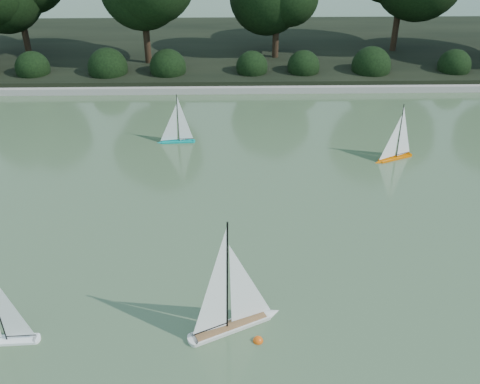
# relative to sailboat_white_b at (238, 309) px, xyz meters

# --- Properties ---
(ground) EXTENTS (80.00, 80.00, 0.00)m
(ground) POSITION_rel_sailboat_white_b_xyz_m (0.41, 0.21, -0.30)
(ground) COLOR #3B4E2E
(ground) RESTS_ON ground
(pond_coping) EXTENTS (40.00, 0.35, 0.18)m
(pond_coping) POSITION_rel_sailboat_white_b_xyz_m (0.41, 9.21, -0.21)
(pond_coping) COLOR gray
(pond_coping) RESTS_ON ground
(far_bank) EXTENTS (40.00, 8.00, 0.30)m
(far_bank) POSITION_rel_sailboat_white_b_xyz_m (0.41, 13.21, -0.15)
(far_bank) COLOR black
(far_bank) RESTS_ON ground
(shrub_hedge) EXTENTS (29.10, 1.10, 1.10)m
(shrub_hedge) POSITION_rel_sailboat_white_b_xyz_m (0.41, 10.11, 0.15)
(shrub_hedge) COLOR black
(shrub_hedge) RESTS_ON ground
(sailboat_white_b) EXTENTS (1.34, 0.78, 1.91)m
(sailboat_white_b) POSITION_rel_sailboat_white_b_xyz_m (0.00, 0.00, 0.00)
(sailboat_white_b) COLOR silver
(sailboat_white_b) RESTS_ON ground
(sailboat_orange) EXTENTS (0.94, 0.51, 1.33)m
(sailboat_orange) POSITION_rel_sailboat_white_b_xyz_m (3.47, 4.93, -0.09)
(sailboat_orange) COLOR #DF5F00
(sailboat_orange) RESTS_ON ground
(sailboat_teal) EXTENTS (0.90, 0.19, 1.23)m
(sailboat_teal) POSITION_rel_sailboat_white_b_xyz_m (-1.36, 5.90, -0.10)
(sailboat_teal) COLOR #049087
(sailboat_teal) RESTS_ON ground
(race_buoy) EXTENTS (0.14, 0.14, 0.14)m
(race_buoy) POSITION_rel_sailboat_white_b_xyz_m (0.27, -0.29, -0.30)
(race_buoy) COLOR #E04F0B
(race_buoy) RESTS_ON ground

